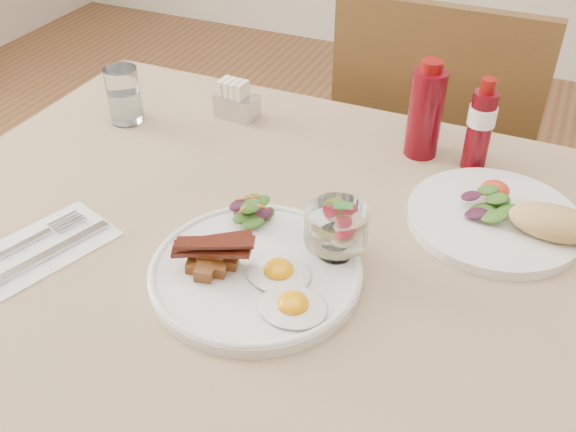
# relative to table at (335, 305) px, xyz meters

# --- Properties ---
(table) EXTENTS (1.33, 0.88, 0.75)m
(table) POSITION_rel_table_xyz_m (0.00, 0.00, 0.00)
(table) COLOR brown
(table) RESTS_ON ground
(chair_far) EXTENTS (0.42, 0.42, 0.93)m
(chair_far) POSITION_rel_table_xyz_m (0.00, 0.66, -0.14)
(chair_far) COLOR brown
(chair_far) RESTS_ON ground
(main_plate) EXTENTS (0.28, 0.28, 0.02)m
(main_plate) POSITION_rel_table_xyz_m (-0.09, -0.08, 0.10)
(main_plate) COLOR silver
(main_plate) RESTS_ON table
(fried_eggs) EXTENTS (0.14, 0.14, 0.02)m
(fried_eggs) POSITION_rel_table_xyz_m (-0.03, -0.10, 0.11)
(fried_eggs) COLOR silver
(fried_eggs) RESTS_ON main_plate
(bacon_potato_pile) EXTENTS (0.11, 0.08, 0.05)m
(bacon_potato_pile) POSITION_rel_table_xyz_m (-0.14, -0.10, 0.13)
(bacon_potato_pile) COLOR brown
(bacon_potato_pile) RESTS_ON main_plate
(side_salad) EXTENTS (0.07, 0.06, 0.04)m
(side_salad) POSITION_rel_table_xyz_m (-0.14, 0.01, 0.12)
(side_salad) COLOR #264F15
(side_salad) RESTS_ON main_plate
(fruit_cup) EXTENTS (0.08, 0.08, 0.09)m
(fruit_cup) POSITION_rel_table_xyz_m (-0.00, -0.01, 0.15)
(fruit_cup) COLOR white
(fruit_cup) RESTS_ON main_plate
(second_plate) EXTENTS (0.27, 0.25, 0.06)m
(second_plate) POSITION_rel_table_xyz_m (0.20, 0.16, 0.11)
(second_plate) COLOR silver
(second_plate) RESTS_ON table
(ketchup_bottle) EXTENTS (0.06, 0.06, 0.17)m
(ketchup_bottle) POSITION_rel_table_xyz_m (0.03, 0.32, 0.17)
(ketchup_bottle) COLOR #51040D
(ketchup_bottle) RESTS_ON table
(hot_sauce_bottle) EXTENTS (0.05, 0.05, 0.16)m
(hot_sauce_bottle) POSITION_rel_table_xyz_m (0.12, 0.31, 0.16)
(hot_sauce_bottle) COLOR #51040D
(hot_sauce_bottle) RESTS_ON table
(sugar_caddy) EXTENTS (0.08, 0.05, 0.07)m
(sugar_caddy) POSITION_rel_table_xyz_m (-0.31, 0.31, 0.12)
(sugar_caddy) COLOR silver
(sugar_caddy) RESTS_ON table
(water_glass) EXTENTS (0.06, 0.06, 0.10)m
(water_glass) POSITION_rel_table_xyz_m (-0.49, 0.21, 0.13)
(water_glass) COLOR white
(water_glass) RESTS_ON table
(napkin_cutlery) EXTENTS (0.18, 0.24, 0.01)m
(napkin_cutlery) POSITION_rel_table_xyz_m (-0.39, -0.16, 0.09)
(napkin_cutlery) COLOR silver
(napkin_cutlery) RESTS_ON table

